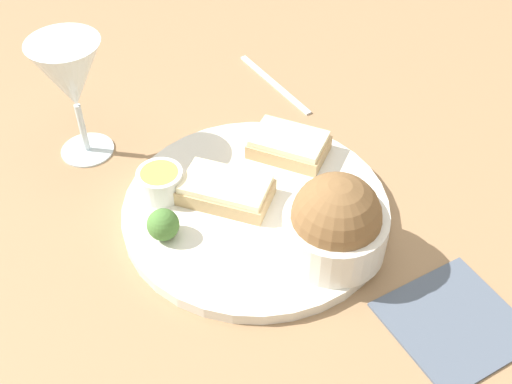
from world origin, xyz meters
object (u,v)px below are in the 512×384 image
object	(u,v)px
cheese_toast_near	(226,190)
fork	(274,83)
wine_glass	(70,78)
sauce_ramekin	(160,181)
napkin	(454,322)
cheese_toast_far	(289,145)
salad_bowl	(335,224)

from	to	relation	value
cheese_toast_near	fork	bearing A→B (deg)	118.51
cheese_toast_near	wine_glass	distance (m)	0.22
sauce_ramekin	fork	size ratio (longest dim) A/B	0.32
napkin	sauce_ramekin	bearing A→B (deg)	-166.78
cheese_toast_near	napkin	distance (m)	0.27
wine_glass	napkin	world-z (taller)	wine_glass
sauce_ramekin	cheese_toast_far	bearing A→B (deg)	67.59
cheese_toast_near	wine_glass	bearing A→B (deg)	-166.71
cheese_toast_near	fork	size ratio (longest dim) A/B	0.72
sauce_ramekin	napkin	world-z (taller)	sauce_ramekin
sauce_ramekin	cheese_toast_far	distance (m)	0.16
cheese_toast_near	sauce_ramekin	bearing A→B (deg)	-144.56
cheese_toast_far	fork	size ratio (longest dim) A/B	0.65
wine_glass	fork	size ratio (longest dim) A/B	0.96
cheese_toast_far	wine_glass	world-z (taller)	wine_glass
fork	napkin	bearing A→B (deg)	-25.05
salad_bowl	napkin	distance (m)	0.15
salad_bowl	fork	world-z (taller)	salad_bowl
sauce_ramekin	wine_glass	world-z (taller)	wine_glass
cheese_toast_near	fork	distance (m)	0.25
salad_bowl	fork	size ratio (longest dim) A/B	0.67
cheese_toast_near	cheese_toast_far	distance (m)	0.11
cheese_toast_far	wine_glass	bearing A→B (deg)	-142.33
salad_bowl	cheese_toast_near	xyz separation A→B (m)	(-0.13, -0.02, -0.02)
sauce_ramekin	wine_glass	distance (m)	0.16
cheese_toast_near	cheese_toast_far	size ratio (longest dim) A/B	1.10
salad_bowl	napkin	size ratio (longest dim) A/B	0.71
salad_bowl	wine_glass	xyz separation A→B (m)	(-0.33, -0.07, 0.06)
cheese_toast_near	salad_bowl	bearing A→B (deg)	9.22
salad_bowl	cheese_toast_near	world-z (taller)	salad_bowl
cheese_toast_far	fork	world-z (taller)	cheese_toast_far
napkin	fork	world-z (taller)	same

